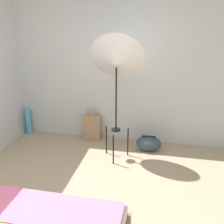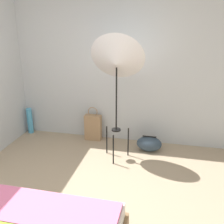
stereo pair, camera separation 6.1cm
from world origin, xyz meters
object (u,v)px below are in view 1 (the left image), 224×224
(tote_bag, at_px, (92,127))
(duffel_bag, at_px, (149,143))
(paper_roll, at_px, (28,121))
(photo_umbrella, at_px, (116,62))

(tote_bag, xyz_separation_m, duffel_bag, (0.99, -0.21, -0.11))
(tote_bag, xyz_separation_m, paper_roll, (-1.22, 0.02, 0.00))
(paper_roll, bearing_deg, duffel_bag, -5.92)
(duffel_bag, relative_size, paper_roll, 0.85)
(photo_umbrella, bearing_deg, duffel_bag, 34.49)
(duffel_bag, bearing_deg, tote_bag, 168.28)
(duffel_bag, xyz_separation_m, paper_roll, (-2.21, 0.23, 0.11))
(tote_bag, bearing_deg, paper_roll, 178.89)
(tote_bag, distance_m, duffel_bag, 1.02)
(duffel_bag, height_order, paper_roll, paper_roll)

